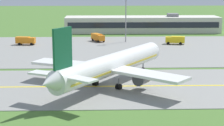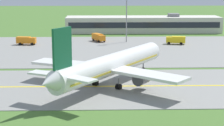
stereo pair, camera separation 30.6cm
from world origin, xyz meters
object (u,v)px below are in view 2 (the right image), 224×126
airplane_lead (111,65)px  apron_light_mast (127,14)px  service_truck_pushback (176,40)px  service_truck_baggage (98,37)px  service_truck_fuel (26,40)px

airplane_lead → apron_light_mast: 55.63m
service_truck_pushback → apron_light_mast: (-15.41, 5.17, 7.79)m
airplane_lead → service_truck_baggage: bearing=92.8°
airplane_lead → service_truck_pushback: size_ratio=5.57×
airplane_lead → service_truck_pushback: airplane_lead is taller
apron_light_mast → service_truck_baggage: bearing=171.2°
airplane_lead → apron_light_mast: size_ratio=2.38×
service_truck_baggage → airplane_lead: bearing=-87.2°
airplane_lead → service_truck_pushback: 54.47m
service_truck_pushback → service_truck_baggage: bearing=165.0°
apron_light_mast → service_truck_fuel: bearing=-171.2°
service_truck_fuel → service_truck_pushback: same height
airplane_lead → service_truck_fuel: (-25.44, 50.09, -2.60)m
airplane_lead → service_truck_pushback: (21.82, 49.84, -2.60)m
service_truck_fuel → service_truck_pushback: bearing=-0.3°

